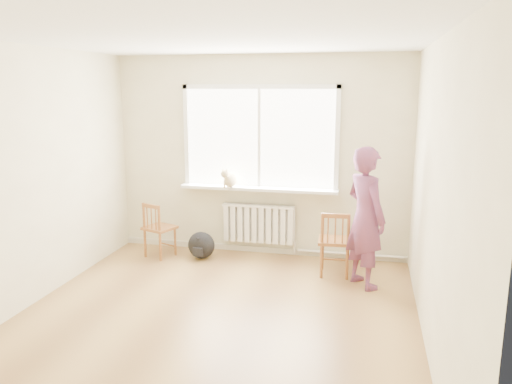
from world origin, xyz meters
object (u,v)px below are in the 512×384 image
Objects in this scene: person at (365,218)px; chair_right at (335,243)px; chair_left at (157,230)px; cat at (230,179)px; backpack at (201,245)px.

chair_right is at bearing 17.67° from person.
chair_left is 1.91× the size of cat.
person is at bearing -3.18° from cat.
chair_right is 2.21× the size of backpack.
cat is (0.93, 0.32, 0.68)m from chair_left.
backpack is (-0.34, -0.25, -0.88)m from cat.
chair_left is at bearing 43.59° from person.
cat reaches higher than chair_left.
cat reaches higher than chair_right.
cat is 1.08× the size of backpack.
person is 4.44× the size of backpack.
chair_left is 0.46× the size of person.
chair_left is at bearing -142.12° from cat.
chair_left is 1.20m from cat.
chair_right reaches higher than backpack.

